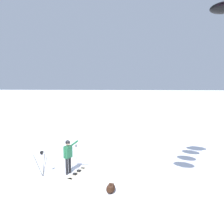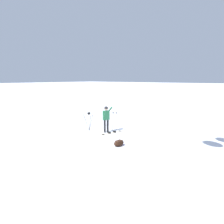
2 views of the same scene
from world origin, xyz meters
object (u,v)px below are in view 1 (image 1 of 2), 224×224
Objects in this scene: snowboarder at (68,153)px; snowboard at (77,173)px; camera_tripod at (42,158)px; gear_bag_large at (111,188)px; ski_poles at (74,153)px.

snowboarder reaches higher than snowboard.
snowboard is 1.94m from camera_tripod.
camera_tripod reaches higher than gear_bag_large.
gear_bag_large reaches higher than snowboard.
gear_bag_large is 0.55× the size of camera_tripod.
ski_poles is at bearing 42.58° from camera_tripod.
snowboarder is 0.83m from ski_poles.
camera_tripod reaches higher than snowboard.
ski_poles is at bearing 114.07° from snowboard.
gear_bag_large is (1.95, -1.81, 0.15)m from snowboard.
ski_poles is (0.10, 0.79, -0.24)m from snowboarder.
ski_poles reaches higher than gear_bag_large.
gear_bag_large is at bearing -20.06° from camera_tripod.
ski_poles is (-0.32, 0.71, 0.85)m from snowboard.
camera_tripod is 0.99× the size of ski_poles.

